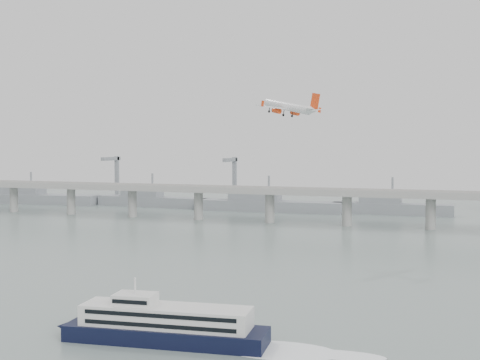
% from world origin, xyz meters
% --- Properties ---
extents(ground, '(900.00, 900.00, 0.00)m').
position_xyz_m(ground, '(0.00, 0.00, 0.00)').
color(ground, slate).
rests_on(ground, ground).
extents(bridge, '(800.00, 22.00, 23.90)m').
position_xyz_m(bridge, '(-1.15, 200.00, 17.65)').
color(bridge, '#989895').
rests_on(bridge, ground).
extents(distant_fleet, '(453.00, 60.90, 40.00)m').
position_xyz_m(distant_fleet, '(-155.36, 265.08, 6.22)').
color(distant_fleet, gray).
rests_on(distant_fleet, ground).
extents(ferry, '(86.95, 20.97, 16.40)m').
position_xyz_m(ferry, '(15.98, -49.05, 4.45)').
color(ferry, black).
rests_on(ferry, ground).
extents(airliner, '(34.22, 32.20, 10.08)m').
position_xyz_m(airliner, '(13.16, 84.28, 67.51)').
color(airliner, white).
rests_on(airliner, ground).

